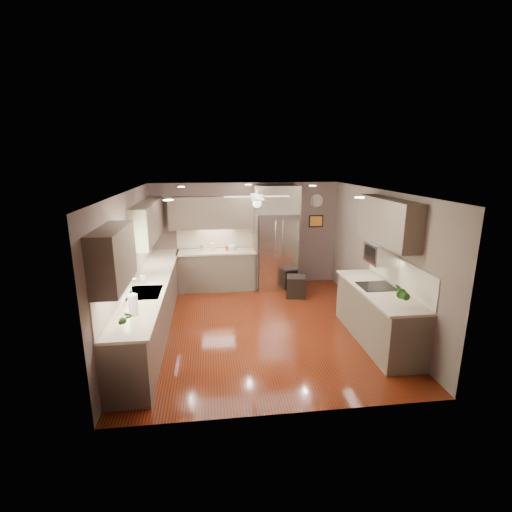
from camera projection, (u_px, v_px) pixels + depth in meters
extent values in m
plane|color=#490F09|center=(259.00, 326.00, 6.95)|extent=(5.00, 5.00, 0.00)
plane|color=white|center=(259.00, 191.00, 6.32)|extent=(5.00, 5.00, 0.00)
plane|color=brown|center=(246.00, 235.00, 9.03)|extent=(4.50, 0.00, 4.50)
plane|color=brown|center=(288.00, 320.00, 4.23)|extent=(4.50, 0.00, 4.50)
plane|color=brown|center=(129.00, 266.00, 6.37)|extent=(0.00, 5.00, 5.00)
plane|color=brown|center=(378.00, 258.00, 6.90)|extent=(0.00, 5.00, 5.00)
cylinder|color=silver|center=(202.00, 248.00, 8.69)|extent=(0.10, 0.10, 0.13)
cylinder|color=beige|center=(213.00, 247.00, 8.74)|extent=(0.12, 0.12, 0.17)
cylinder|color=maroon|center=(227.00, 248.00, 8.74)|extent=(0.08, 0.08, 0.11)
imported|color=white|center=(143.00, 277.00, 6.49)|extent=(0.10, 0.10, 0.17)
imported|color=#235217|center=(126.00, 318.00, 4.67)|extent=(0.18, 0.14, 0.29)
imported|color=#235217|center=(401.00, 293.00, 5.46)|extent=(0.21, 0.17, 0.37)
imported|color=beige|center=(232.00, 249.00, 8.76)|extent=(0.26, 0.26, 0.06)
cube|color=brown|center=(152.00, 305.00, 6.75)|extent=(0.60, 4.70, 0.90)
cube|color=beige|center=(151.00, 281.00, 6.63)|extent=(0.65, 4.70, 0.04)
cube|color=beige|center=(132.00, 266.00, 6.52)|extent=(0.02, 4.70, 0.50)
cube|color=brown|center=(217.00, 271.00, 8.86)|extent=(1.85, 0.60, 0.90)
cube|color=beige|center=(216.00, 252.00, 8.73)|extent=(1.85, 0.65, 0.04)
cube|color=beige|center=(216.00, 237.00, 8.95)|extent=(1.85, 0.02, 0.50)
cube|color=brown|center=(113.00, 257.00, 4.70)|extent=(0.33, 1.20, 0.75)
cube|color=brown|center=(149.00, 221.00, 7.49)|extent=(0.33, 2.40, 0.75)
cube|color=brown|center=(215.00, 213.00, 8.64)|extent=(2.15, 0.33, 0.75)
cube|color=brown|center=(388.00, 221.00, 6.16)|extent=(0.33, 1.70, 0.75)
cube|color=#BFF2B2|center=(122.00, 256.00, 5.81)|extent=(0.01, 1.00, 0.80)
cube|color=brown|center=(121.00, 229.00, 5.71)|extent=(0.05, 1.12, 0.06)
cube|color=brown|center=(126.00, 282.00, 5.92)|extent=(0.05, 1.12, 0.06)
cube|color=brown|center=(116.00, 266.00, 5.31)|extent=(0.05, 0.06, 0.80)
cube|color=brown|center=(131.00, 249.00, 6.32)|extent=(0.05, 0.06, 0.80)
cube|color=silver|center=(145.00, 293.00, 6.01)|extent=(0.50, 0.70, 0.03)
cube|color=#262626|center=(145.00, 295.00, 6.01)|extent=(0.44, 0.62, 0.05)
cylinder|color=silver|center=(132.00, 286.00, 5.95)|extent=(0.02, 0.02, 0.24)
cylinder|color=silver|center=(135.00, 279.00, 5.93)|extent=(0.16, 0.02, 0.02)
cube|color=silver|center=(276.00, 251.00, 8.86)|extent=(0.92, 0.72, 1.82)
cube|color=black|center=(279.00, 265.00, 8.60)|extent=(0.88, 0.02, 0.02)
cube|color=black|center=(279.00, 240.00, 8.44)|extent=(0.01, 0.02, 1.00)
cylinder|color=silver|center=(276.00, 240.00, 8.40)|extent=(0.02, 0.02, 0.90)
cylinder|color=silver|center=(283.00, 240.00, 8.42)|extent=(0.02, 0.02, 0.90)
cube|color=brown|center=(276.00, 199.00, 8.61)|extent=(1.04, 0.60, 0.63)
cube|color=brown|center=(255.00, 251.00, 8.86)|extent=(0.06, 0.60, 1.82)
cube|color=brown|center=(296.00, 250.00, 8.98)|extent=(0.06, 0.60, 1.82)
cube|color=brown|center=(377.00, 316.00, 6.30)|extent=(0.65, 2.20, 0.90)
cube|color=beige|center=(379.00, 290.00, 6.18)|extent=(0.70, 2.20, 0.04)
cube|color=beige|center=(399.00, 273.00, 6.15)|extent=(0.02, 2.20, 0.50)
cube|color=black|center=(376.00, 286.00, 6.27)|extent=(0.56, 0.52, 0.01)
cube|color=silver|center=(382.00, 253.00, 6.29)|extent=(0.42, 0.55, 0.34)
cube|color=black|center=(370.00, 254.00, 6.27)|extent=(0.02, 0.40, 0.26)
cylinder|color=white|center=(257.00, 192.00, 6.62)|extent=(0.03, 0.03, 0.08)
cylinder|color=white|center=(257.00, 198.00, 6.64)|extent=(0.22, 0.22, 0.10)
sphere|color=white|center=(257.00, 203.00, 6.67)|extent=(0.16, 0.16, 0.16)
cube|color=white|center=(276.00, 196.00, 6.68)|extent=(0.48, 0.11, 0.01)
cube|color=white|center=(255.00, 195.00, 6.97)|extent=(0.11, 0.48, 0.01)
cube|color=white|center=(237.00, 197.00, 6.60)|extent=(0.48, 0.11, 0.01)
cube|color=white|center=(260.00, 199.00, 6.30)|extent=(0.11, 0.48, 0.01)
cylinder|color=white|center=(181.00, 187.00, 7.40)|extent=(0.14, 0.14, 0.01)
cylinder|color=white|center=(313.00, 186.00, 7.72)|extent=(0.14, 0.14, 0.01)
cylinder|color=white|center=(168.00, 200.00, 5.00)|extent=(0.14, 0.14, 0.01)
cylinder|color=white|center=(360.00, 198.00, 5.32)|extent=(0.14, 0.14, 0.01)
cylinder|color=white|center=(248.00, 185.00, 8.05)|extent=(0.14, 0.14, 0.01)
cylinder|color=white|center=(317.00, 201.00, 9.03)|extent=(0.30, 0.03, 0.30)
cylinder|color=silver|center=(317.00, 201.00, 9.01)|extent=(0.29, 0.00, 0.29)
cube|color=black|center=(316.00, 221.00, 9.15)|extent=(0.36, 0.03, 0.30)
cube|color=orange|center=(316.00, 221.00, 9.13)|extent=(0.30, 0.01, 0.24)
cube|color=black|center=(296.00, 287.00, 8.40)|extent=(0.51, 0.51, 0.48)
cube|color=black|center=(296.00, 277.00, 8.34)|extent=(0.48, 0.48, 0.03)
cylinder|color=white|center=(133.00, 305.00, 5.10)|extent=(0.13, 0.13, 0.31)
cylinder|color=silver|center=(133.00, 304.00, 5.10)|extent=(0.03, 0.03, 0.33)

